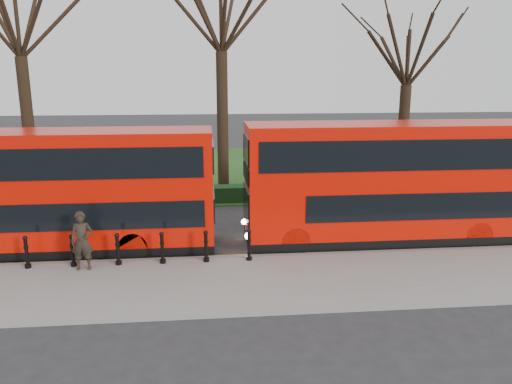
{
  "coord_description": "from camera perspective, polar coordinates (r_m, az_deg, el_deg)",
  "views": [
    {
      "loc": [
        1.18,
        -16.76,
        6.16
      ],
      "look_at": [
        2.86,
        0.5,
        2.0
      ],
      "focal_mm": 35.0,
      "sensor_mm": 36.0,
      "label": 1
    }
  ],
  "objects": [
    {
      "name": "bus_lead",
      "position": [
        18.43,
        -21.76,
        -0.07
      ],
      "size": [
        10.71,
        2.46,
        4.26
      ],
      "color": "red",
      "rests_on": "ground"
    },
    {
      "name": "tree_mid",
      "position": [
        26.98,
        -4.05,
        20.67
      ],
      "size": [
        8.4,
        8.4,
        13.12
      ],
      "color": "black",
      "rests_on": "ground"
    },
    {
      "name": "bus_rear",
      "position": [
        18.95,
        15.76,
        0.97
      ],
      "size": [
        11.07,
        2.54,
        4.4
      ],
      "color": "red",
      "rests_on": "ground"
    },
    {
      "name": "yellow_line_inner",
      "position": [
        17.43,
        -9.17,
        -7.37
      ],
      "size": [
        60.0,
        0.1,
        0.01
      ],
      "primitive_type": "cube",
      "color": "yellow",
      "rests_on": "ground"
    },
    {
      "name": "kerb",
      "position": [
        16.93,
        -9.28,
        -7.76
      ],
      "size": [
        60.0,
        0.25,
        0.16
      ],
      "primitive_type": "cube",
      "color": "slate",
      "rests_on": "ground"
    },
    {
      "name": "yellow_line_outer",
      "position": [
        17.24,
        -9.21,
        -7.61
      ],
      "size": [
        60.0,
        0.1,
        0.01
      ],
      "primitive_type": "cube",
      "color": "yellow",
      "rests_on": "ground"
    },
    {
      "name": "pavement",
      "position": [
        15.09,
        -9.74,
        -10.5
      ],
      "size": [
        60.0,
        4.0,
        0.15
      ],
      "primitive_type": "cube",
      "color": "gray",
      "rests_on": "ground"
    },
    {
      "name": "bollard_row",
      "position": [
        16.52,
        -13.1,
        -6.37
      ],
      "size": [
        7.17,
        0.15,
        1.0
      ],
      "color": "black",
      "rests_on": "pavement"
    },
    {
      "name": "pedestrian",
      "position": [
        16.42,
        -19.26,
        -5.29
      ],
      "size": [
        0.69,
        0.46,
        1.87
      ],
      "primitive_type": "imported",
      "rotation": [
        0.0,
        0.0,
        0.02
      ],
      "color": "black",
      "rests_on": "pavement"
    },
    {
      "name": "hedge",
      "position": [
        24.28,
        -8.2,
        -0.37
      ],
      "size": [
        60.0,
        0.9,
        0.8
      ],
      "primitive_type": "cube",
      "color": "black",
      "rests_on": "ground"
    },
    {
      "name": "ground",
      "position": [
        17.89,
        -9.08,
        -6.82
      ],
      "size": [
        120.0,
        120.0,
        0.0
      ],
      "primitive_type": "plane",
      "color": "#28282B",
      "rests_on": "ground"
    },
    {
      "name": "tree_right",
      "position": [
        28.88,
        17.03,
        15.09
      ],
      "size": [
        6.39,
        6.39,
        9.99
      ],
      "color": "black",
      "rests_on": "ground"
    },
    {
      "name": "tree_left",
      "position": [
        28.45,
        -25.76,
        18.33
      ],
      "size": [
        8.08,
        8.08,
        12.62
      ],
      "color": "black",
      "rests_on": "ground"
    },
    {
      "name": "grass_verge",
      "position": [
        32.37,
        -7.57,
        2.46
      ],
      "size": [
        60.0,
        18.0,
        0.06
      ],
      "primitive_type": "cube",
      "color": "#1F4A18",
      "rests_on": "ground"
    }
  ]
}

